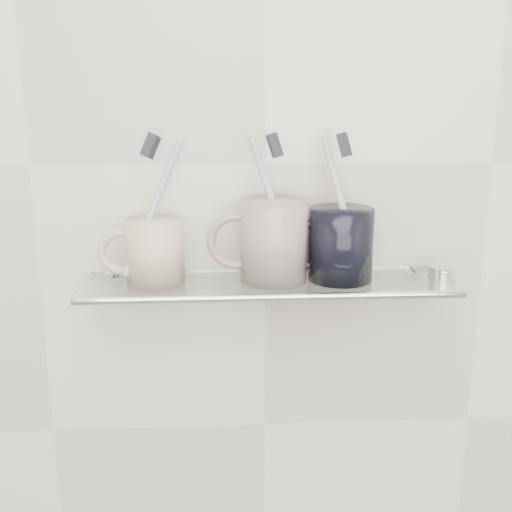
{
  "coord_description": "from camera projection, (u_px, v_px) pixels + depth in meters",
  "views": [
    {
      "loc": [
        -0.07,
        0.22,
        1.36
      ],
      "look_at": [
        -0.02,
        1.04,
        1.14
      ],
      "focal_mm": 45.0,
      "sensor_mm": 36.0,
      "label": 1
    }
  ],
  "objects": [
    {
      "name": "toothbrush_center",
      "position": [
        274.0,
        207.0,
        0.84
      ],
      "size": [
        0.07,
        0.02,
        0.18
      ],
      "primitive_type": "cylinder",
      "rotation": [
        -0.08,
        -0.31,
        0.11
      ],
      "color": "#B4B6B6",
      "rests_on": "mug_center"
    },
    {
      "name": "bristles_right",
      "position": [
        344.0,
        145.0,
        0.83
      ],
      "size": [
        0.03,
        0.03,
        0.03
      ],
      "primitive_type": "cube",
      "rotation": [
        -0.11,
        -0.3,
        -0.28
      ],
      "color": "#20242A",
      "rests_on": "toothbrush_right"
    },
    {
      "name": "chrome_cap",
      "position": [
        442.0,
        272.0,
        0.88
      ],
      "size": [
        0.04,
        0.04,
        0.02
      ],
      "primitive_type": "cylinder",
      "color": "silver",
      "rests_on": "shelf_glass"
    },
    {
      "name": "wall_back",
      "position": [
        265.0,
        164.0,
        0.88
      ],
      "size": [
        2.5,
        0.0,
        2.5
      ],
      "primitive_type": "plane",
      "rotation": [
        1.57,
        0.0,
        0.0
      ],
      "color": "silver",
      "rests_on": "ground"
    },
    {
      "name": "bristles_center",
      "position": [
        275.0,
        145.0,
        0.82
      ],
      "size": [
        0.02,
        0.02,
        0.03
      ],
      "primitive_type": "cube",
      "rotation": [
        -0.08,
        -0.31,
        0.11
      ],
      "color": "#20242A",
      "rests_on": "toothbrush_center"
    },
    {
      "name": "toothbrush_left",
      "position": [
        153.0,
        208.0,
        0.83
      ],
      "size": [
        0.09,
        0.04,
        0.18
      ],
      "primitive_type": "cylinder",
      "rotation": [
        -0.27,
        0.36,
        -0.27
      ],
      "color": "#A2ADB9",
      "rests_on": "mug_left"
    },
    {
      "name": "bracket_right",
      "position": [
        411.0,
        279.0,
        0.92
      ],
      "size": [
        0.02,
        0.03,
        0.02
      ],
      "primitive_type": "cylinder",
      "rotation": [
        1.57,
        0.0,
        0.0
      ],
      "color": "silver",
      "rests_on": "wall_back"
    },
    {
      "name": "mug_center_handle",
      "position": [
        236.0,
        241.0,
        0.85
      ],
      "size": [
        0.08,
        0.01,
        0.08
      ],
      "primitive_type": "torus",
      "rotation": [
        1.57,
        0.0,
        0.0
      ],
      "color": "silver",
      "rests_on": "mug_center"
    },
    {
      "name": "mug_left_handle",
      "position": [
        121.0,
        252.0,
        0.84
      ],
      "size": [
        0.06,
        0.01,
        0.06
      ],
      "primitive_type": "torus",
      "rotation": [
        1.57,
        0.0,
        0.0
      ],
      "color": "beige",
      "rests_on": "mug_left"
    },
    {
      "name": "mug_right_handle",
      "position": [
        304.0,
        245.0,
        0.86
      ],
      "size": [
        0.07,
        0.01,
        0.07
      ],
      "primitive_type": "torus",
      "rotation": [
        1.57,
        0.0,
        0.0
      ],
      "color": "black",
      "rests_on": "mug_right"
    },
    {
      "name": "shelf_glass",
      "position": [
        268.0,
        284.0,
        0.86
      ],
      "size": [
        0.5,
        0.12,
        0.01
      ],
      "primitive_type": "cube",
      "color": "silver",
      "rests_on": "wall_back"
    },
    {
      "name": "mug_center",
      "position": [
        274.0,
        241.0,
        0.85
      ],
      "size": [
        0.12,
        0.12,
        0.11
      ],
      "primitive_type": "cylinder",
      "rotation": [
        0.0,
        0.0,
        -0.39
      ],
      "color": "silver",
      "rests_on": "shelf_glass"
    },
    {
      "name": "bracket_left",
      "position": [
        117.0,
        284.0,
        0.9
      ],
      "size": [
        0.02,
        0.03,
        0.02
      ],
      "primitive_type": "cylinder",
      "rotation": [
        1.57,
        0.0,
        0.0
      ],
      "color": "silver",
      "rests_on": "wall_back"
    },
    {
      "name": "mug_left",
      "position": [
        155.0,
        251.0,
        0.85
      ],
      "size": [
        0.1,
        0.1,
        0.09
      ],
      "primitive_type": "cylinder",
      "rotation": [
        0.0,
        0.0,
        0.37
      ],
      "color": "beige",
      "rests_on": "shelf_glass"
    },
    {
      "name": "mug_right",
      "position": [
        341.0,
        244.0,
        0.86
      ],
      "size": [
        0.1,
        0.1,
        0.1
      ],
      "primitive_type": "cylinder",
      "rotation": [
        0.0,
        0.0,
        0.23
      ],
      "color": "black",
      "rests_on": "shelf_glass"
    },
    {
      "name": "toothbrush_right",
      "position": [
        342.0,
        206.0,
        0.85
      ],
      "size": [
        0.06,
        0.05,
        0.18
      ],
      "primitive_type": "cylinder",
      "rotation": [
        -0.11,
        -0.3,
        -0.28
      ],
      "color": "beige",
      "rests_on": "mug_right"
    },
    {
      "name": "bristles_left",
      "position": [
        151.0,
        146.0,
        0.81
      ],
      "size": [
        0.03,
        0.03,
        0.04
      ],
      "primitive_type": "cube",
      "rotation": [
        -0.27,
        0.36,
        -0.27
      ],
      "color": "#20242A",
      "rests_on": "toothbrush_left"
    },
    {
      "name": "shelf_rail",
      "position": [
        272.0,
        298.0,
        0.81
      ],
      "size": [
        0.5,
        0.01,
        0.01
      ],
      "primitive_type": "cylinder",
      "rotation": [
        0.0,
        1.57,
        0.0
      ],
      "color": "silver",
      "rests_on": "shelf_glass"
    }
  ]
}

